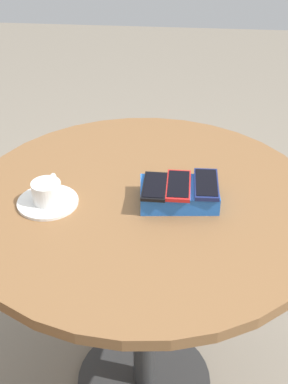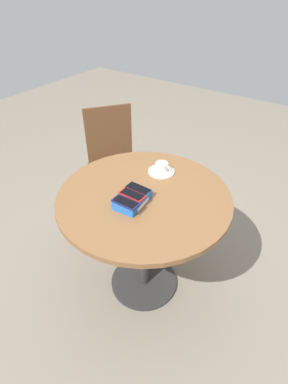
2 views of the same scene
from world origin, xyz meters
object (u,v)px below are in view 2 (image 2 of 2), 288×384
object	(u,v)px
phone_black	(138,188)
chair_near_window	(114,165)
phone_box	(133,200)
saucer	(161,171)
round_table	(144,214)
phone_navy	(126,203)
coffee_cup	(162,167)
phone_red	(132,195)

from	to	relation	value
phone_black	chair_near_window	world-z (taller)	chair_near_window
phone_box	chair_near_window	xyz separation A→B (m)	(0.58, 0.63, -0.31)
phone_black	saucer	xyz separation A→B (m)	(0.28, 0.02, -0.05)
saucer	chair_near_window	distance (m)	0.71
round_table	saucer	xyz separation A→B (m)	(0.25, 0.04, 0.14)
phone_box	phone_black	distance (m)	0.07
phone_black	saucer	size ratio (longest dim) A/B	0.80
phone_navy	coffee_cup	size ratio (longest dim) A/B	1.33
round_table	chair_near_window	bearing A→B (deg)	52.60
phone_red	chair_near_window	distance (m)	0.92
phone_black	saucer	world-z (taller)	phone_black
phone_black	chair_near_window	distance (m)	0.88
round_table	chair_near_window	size ratio (longest dim) A/B	1.03
coffee_cup	chair_near_window	world-z (taller)	chair_near_window
phone_navy	saucer	bearing A→B (deg)	6.41
round_table	saucer	distance (m)	0.29
phone_navy	phone_red	size ratio (longest dim) A/B	1.02
round_table	coffee_cup	size ratio (longest dim) A/B	9.11
chair_near_window	phone_red	bearing A→B (deg)	-132.59
phone_navy	chair_near_window	xyz separation A→B (m)	(0.65, 0.64, -0.34)
phone_box	saucer	xyz separation A→B (m)	(0.34, 0.04, -0.02)
phone_box	phone_navy	size ratio (longest dim) A/B	1.50
phone_navy	phone_black	size ratio (longest dim) A/B	1.10
phone_navy	saucer	world-z (taller)	phone_navy
phone_navy	coffee_cup	bearing A→B (deg)	6.05
round_table	saucer	world-z (taller)	saucer
phone_navy	phone_black	world-z (taller)	phone_navy
round_table	phone_black	xyz separation A→B (m)	(-0.03, 0.02, 0.19)
phone_red	phone_black	world-z (taller)	same
coffee_cup	saucer	bearing A→B (deg)	83.26
chair_near_window	phone_box	bearing A→B (deg)	-132.55
phone_red	chair_near_window	bearing A→B (deg)	47.41
phone_navy	saucer	xyz separation A→B (m)	(0.41, 0.05, -0.05)
round_table	coffee_cup	bearing A→B (deg)	9.66
phone_box	coffee_cup	bearing A→B (deg)	5.76
round_table	phone_box	distance (m)	0.19
saucer	chair_near_window	size ratio (longest dim) A/B	0.17
phone_red	saucer	xyz separation A→B (m)	(0.34, 0.03, -0.05)
phone_red	saucer	world-z (taller)	phone_red
chair_near_window	saucer	bearing A→B (deg)	-112.24
saucer	phone_red	bearing A→B (deg)	-174.28
phone_navy	phone_red	xyz separation A→B (m)	(0.07, 0.01, -0.00)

